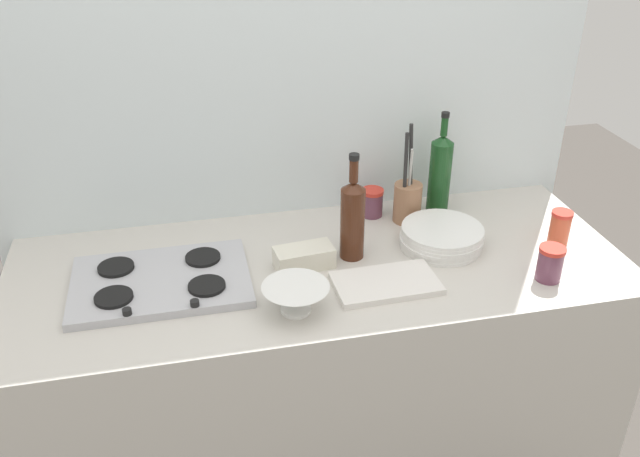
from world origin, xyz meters
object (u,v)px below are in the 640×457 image
(wine_bottle_leftmost, at_px, (440,173))
(mixing_bowl, at_px, (296,298))
(butter_dish, at_px, (304,257))
(cutting_board, at_px, (386,283))
(utensil_crock, at_px, (407,200))
(wine_bottle_mid_left, at_px, (353,218))
(plate_stack, at_px, (441,237))
(condiment_jar_spare, at_px, (372,202))
(stovetop_hob, at_px, (161,281))
(condiment_jar_front, at_px, (560,228))
(condiment_jar_rear, at_px, (550,263))

(wine_bottle_leftmost, distance_m, mixing_bowl, 0.73)
(butter_dish, distance_m, cutting_board, 0.25)
(butter_dish, bearing_deg, utensil_crock, 27.36)
(wine_bottle_mid_left, bearing_deg, plate_stack, -0.92)
(utensil_crock, bearing_deg, cutting_board, -117.16)
(wine_bottle_leftmost, bearing_deg, condiment_jar_spare, 175.12)
(butter_dish, height_order, cutting_board, butter_dish)
(stovetop_hob, distance_m, condiment_jar_front, 1.19)
(stovetop_hob, relative_size, cutting_board, 1.69)
(condiment_jar_front, bearing_deg, condiment_jar_spare, 149.20)
(wine_bottle_leftmost, height_order, condiment_jar_front, wine_bottle_leftmost)
(wine_bottle_leftmost, xyz_separation_m, condiment_jar_rear, (0.15, -0.46, -0.09))
(utensil_crock, relative_size, condiment_jar_spare, 3.50)
(stovetop_hob, bearing_deg, wine_bottle_mid_left, 3.69)
(stovetop_hob, bearing_deg, utensil_crock, 15.01)
(mixing_bowl, height_order, condiment_jar_rear, condiment_jar_rear)
(mixing_bowl, bearing_deg, cutting_board, 12.85)
(plate_stack, distance_m, condiment_jar_spare, 0.28)
(stovetop_hob, bearing_deg, condiment_jar_spare, 21.48)
(wine_bottle_mid_left, xyz_separation_m, condiment_jar_rear, (0.51, -0.24, -0.08))
(cutting_board, bearing_deg, wine_bottle_mid_left, 106.36)
(stovetop_hob, distance_m, condiment_jar_rear, 1.08)
(wine_bottle_leftmost, height_order, cutting_board, wine_bottle_leftmost)
(wine_bottle_mid_left, height_order, condiment_jar_spare, wine_bottle_mid_left)
(stovetop_hob, xyz_separation_m, butter_dish, (0.41, 0.01, 0.02))
(utensil_crock, height_order, condiment_jar_front, utensil_crock)
(mixing_bowl, xyz_separation_m, condiment_jar_rear, (0.72, -0.01, 0.01))
(utensil_crock, xyz_separation_m, cutting_board, (-0.18, -0.35, -0.06))
(mixing_bowl, bearing_deg, utensil_crock, 42.72)
(plate_stack, relative_size, wine_bottle_mid_left, 0.78)
(wine_bottle_leftmost, bearing_deg, utensil_crock, -161.43)
(butter_dish, distance_m, utensil_crock, 0.43)
(condiment_jar_front, distance_m, cutting_board, 0.60)
(wine_bottle_mid_left, distance_m, cutting_board, 0.22)
(stovetop_hob, height_order, mixing_bowl, mixing_bowl)
(utensil_crock, bearing_deg, wine_bottle_mid_left, -142.84)
(stovetop_hob, distance_m, cutting_board, 0.62)
(plate_stack, height_order, butter_dish, plate_stack)
(mixing_bowl, bearing_deg, plate_stack, 25.06)
(plate_stack, distance_m, wine_bottle_leftmost, 0.26)
(condiment_jar_spare, bearing_deg, utensil_crock, -30.75)
(stovetop_hob, distance_m, wine_bottle_mid_left, 0.57)
(stovetop_hob, height_order, utensil_crock, utensil_crock)
(wine_bottle_leftmost, height_order, condiment_jar_rear, wine_bottle_leftmost)
(mixing_bowl, distance_m, cutting_board, 0.27)
(mixing_bowl, bearing_deg, stovetop_hob, 149.76)
(condiment_jar_spare, bearing_deg, mixing_bowl, -126.26)
(condiment_jar_rear, xyz_separation_m, condiment_jar_spare, (-0.38, 0.48, -0.00))
(butter_dish, height_order, condiment_jar_rear, condiment_jar_rear)
(wine_bottle_leftmost, relative_size, utensil_crock, 1.06)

